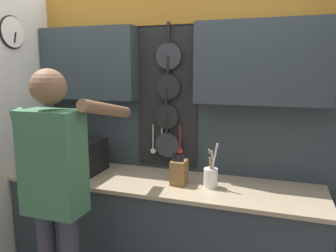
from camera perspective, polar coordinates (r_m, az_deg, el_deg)
The scene contains 6 objects.
base_cabinet_counter at distance 2.77m, azimuth -1.12°, elevation -18.73°, with size 2.41×0.64×0.94m.
back_wall_unit at distance 2.72m, azimuth 0.97°, elevation 3.52°, with size 2.98×0.20×2.45m.
microwave at distance 2.90m, azimuth -16.70°, elevation -4.92°, with size 0.54×0.37×0.27m.
knife_block at distance 2.49m, azimuth 1.96°, elevation -7.93°, with size 0.11×0.15×0.25m.
utensil_crock at distance 2.44m, azimuth 7.46°, elevation -8.67°, with size 0.11×0.10×0.34m.
person at distance 2.23m, azimuth -19.01°, elevation -9.25°, with size 0.54×0.70×1.80m.
Camera 1 is at (0.83, -2.29, 1.79)m, focal length 35.00 mm.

